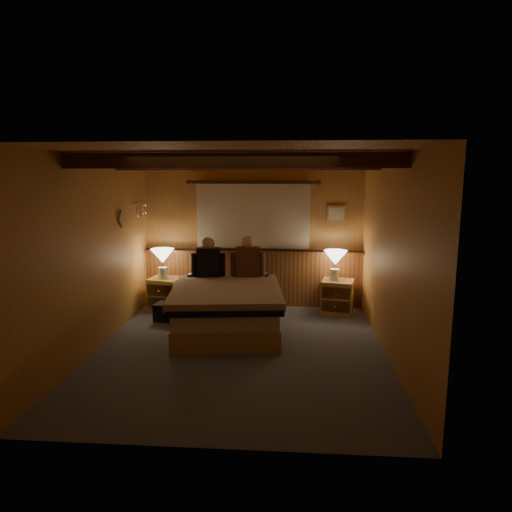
# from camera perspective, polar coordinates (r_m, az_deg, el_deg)

# --- Properties ---
(floor) EXTENTS (4.20, 4.20, 0.00)m
(floor) POSITION_cam_1_polar(r_m,az_deg,el_deg) (5.84, -2.02, -11.65)
(floor) COLOR #4B5159
(floor) RESTS_ON ground
(ceiling) EXTENTS (4.20, 4.20, 0.00)m
(ceiling) POSITION_cam_1_polar(r_m,az_deg,el_deg) (5.43, -2.18, 12.59)
(ceiling) COLOR #B98445
(ceiling) RESTS_ON wall_back
(wall_back) EXTENTS (3.60, 0.00, 3.60)m
(wall_back) POSITION_cam_1_polar(r_m,az_deg,el_deg) (7.58, -0.33, 2.78)
(wall_back) COLOR #CE8C49
(wall_back) RESTS_ON floor
(wall_left) EXTENTS (0.00, 4.20, 4.20)m
(wall_left) POSITION_cam_1_polar(r_m,az_deg,el_deg) (5.98, -19.50, 0.25)
(wall_left) COLOR #CE8C49
(wall_left) RESTS_ON floor
(wall_right) EXTENTS (0.00, 4.20, 4.20)m
(wall_right) POSITION_cam_1_polar(r_m,az_deg,el_deg) (5.60, 16.52, -0.22)
(wall_right) COLOR #CE8C49
(wall_right) RESTS_ON floor
(wall_front) EXTENTS (3.60, 0.00, 3.60)m
(wall_front) POSITION_cam_1_polar(r_m,az_deg,el_deg) (3.48, -5.96, -6.00)
(wall_front) COLOR #CE8C49
(wall_front) RESTS_ON floor
(wainscot) EXTENTS (3.60, 0.23, 0.94)m
(wainscot) POSITION_cam_1_polar(r_m,az_deg,el_deg) (7.64, -0.37, -2.60)
(wainscot) COLOR brown
(wainscot) RESTS_ON wall_back
(curtain_window) EXTENTS (2.18, 0.09, 1.11)m
(curtain_window) POSITION_cam_1_polar(r_m,az_deg,el_deg) (7.47, -0.38, 5.16)
(curtain_window) COLOR #4C2A13
(curtain_window) RESTS_ON wall_back
(ceiling_beams) EXTENTS (3.60, 1.65, 0.16)m
(ceiling_beams) POSITION_cam_1_polar(r_m,az_deg,el_deg) (5.58, -2.00, 11.60)
(ceiling_beams) COLOR #4C2A13
(ceiling_beams) RESTS_ON ceiling
(coat_rail) EXTENTS (0.05, 0.55, 0.24)m
(coat_rail) POSITION_cam_1_polar(r_m,az_deg,el_deg) (7.36, -14.21, 5.92)
(coat_rail) COLOR silver
(coat_rail) RESTS_ON wall_left
(framed_print) EXTENTS (0.30, 0.04, 0.25)m
(framed_print) POSITION_cam_1_polar(r_m,az_deg,el_deg) (7.53, 9.99, 5.27)
(framed_print) COLOR tan
(framed_print) RESTS_ON wall_back
(bed) EXTENTS (1.65, 2.02, 0.64)m
(bed) POSITION_cam_1_polar(r_m,az_deg,el_deg) (6.45, -3.66, -6.42)
(bed) COLOR tan
(bed) RESTS_ON floor
(nightstand_left) EXTENTS (0.56, 0.52, 0.53)m
(nightstand_left) POSITION_cam_1_polar(r_m,az_deg,el_deg) (7.56, -11.22, -4.66)
(nightstand_left) COLOR tan
(nightstand_left) RESTS_ON floor
(nightstand_right) EXTENTS (0.56, 0.52, 0.53)m
(nightstand_right) POSITION_cam_1_polar(r_m,az_deg,el_deg) (7.37, 10.13, -5.00)
(nightstand_right) COLOR tan
(nightstand_right) RESTS_ON floor
(lamp_left) EXTENTS (0.37, 0.37, 0.48)m
(lamp_left) POSITION_cam_1_polar(r_m,az_deg,el_deg) (7.41, -11.60, -0.22)
(lamp_left) COLOR white
(lamp_left) RESTS_ON nightstand_left
(lamp_right) EXTENTS (0.36, 0.36, 0.48)m
(lamp_right) POSITION_cam_1_polar(r_m,az_deg,el_deg) (7.25, 9.89, -0.42)
(lamp_right) COLOR white
(lamp_right) RESTS_ON nightstand_right
(person_left) EXTENTS (0.51, 0.27, 0.63)m
(person_left) POSITION_cam_1_polar(r_m,az_deg,el_deg) (6.96, -6.00, -0.55)
(person_left) COLOR black
(person_left) RESTS_ON bed
(person_right) EXTENTS (0.53, 0.23, 0.64)m
(person_right) POSITION_cam_1_polar(r_m,az_deg,el_deg) (6.93, -1.01, -0.47)
(person_right) COLOR #4A2C1D
(person_right) RESTS_ON bed
(duffel_bag) EXTENTS (0.49, 0.34, 0.32)m
(duffel_bag) POSITION_cam_1_polar(r_m,az_deg,el_deg) (7.01, -10.68, -6.87)
(duffel_bag) COLOR black
(duffel_bag) RESTS_ON floor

